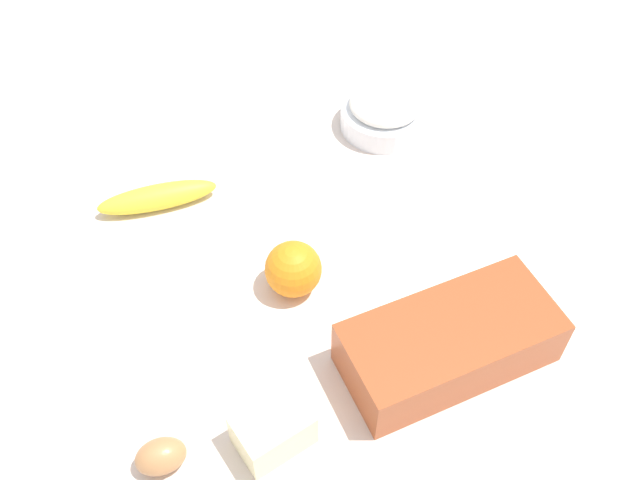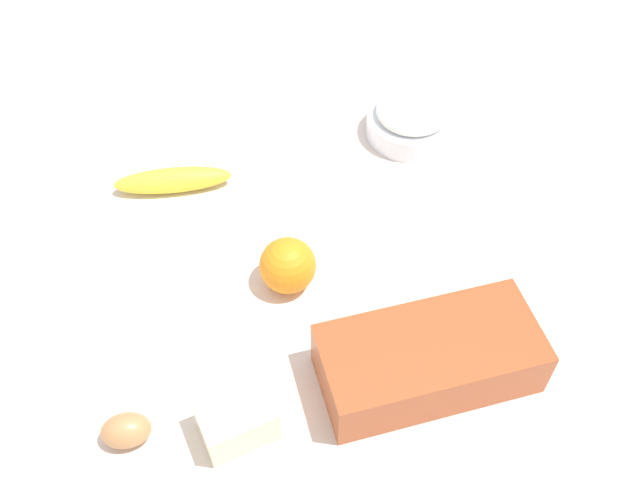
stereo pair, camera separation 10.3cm
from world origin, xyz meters
TOP-DOWN VIEW (x-y plane):
  - ground_plane at (0.00, 0.00)m, footprint 2.40×2.40m
  - loaf_pan at (-0.09, 0.23)m, footprint 0.29×0.14m
  - flour_bowl at (-0.22, -0.24)m, footprint 0.16×0.16m
  - banana at (0.20, -0.19)m, footprint 0.19×0.06m
  - orange_fruit at (0.06, 0.04)m, footprint 0.08×0.08m
  - butter_block at (0.16, 0.25)m, footprint 0.10×0.08m
  - egg_near_butter at (0.29, 0.23)m, footprint 0.06×0.05m

SIDE VIEW (x-z plane):
  - ground_plane at x=0.00m, z-range -0.02..0.00m
  - banana at x=0.20m, z-range 0.00..0.04m
  - egg_near_butter at x=0.29m, z-range 0.00..0.04m
  - butter_block at x=0.16m, z-range 0.00..0.06m
  - flour_bowl at x=-0.22m, z-range 0.00..0.07m
  - orange_fruit at x=0.06m, z-range 0.00..0.08m
  - loaf_pan at x=-0.09m, z-range 0.00..0.08m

